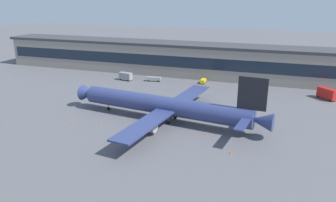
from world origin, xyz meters
The scene contains 11 objects.
ground_plane centered at (0.00, 0.00, 0.00)m, with size 600.00×600.00×0.00m, color #56565B.
terminal_building centered at (0.00, 58.32, 7.66)m, with size 187.61×17.21×15.27m.
airliner centered at (15.61, -2.41, 4.82)m, with size 63.71×54.85×16.44m.
catering_truck centered at (64.24, 37.77, 2.29)m, with size 6.90×6.96×4.15m.
belt_loader centered at (-6.24, 41.28, 1.15)m, with size 6.65×3.10×1.95m.
stair_truck centered at (-18.64, 38.63, 1.98)m, with size 6.32×3.37×3.55m.
follow_me_car centered at (15.70, 45.03, 1.09)m, with size 2.04×4.42×1.85m.
traffic_cone_0 centered at (-10.42, -13.65, 0.34)m, with size 0.55×0.55×0.68m, color #F2590C.
traffic_cone_1 centered at (-1.08, -13.27, 0.30)m, with size 0.48×0.48×0.60m, color #F2590C.
traffic_cone_2 centered at (37.68, -17.79, 0.32)m, with size 0.51×0.51×0.64m, color #F2590C.
traffic_cone_3 centered at (29.38, -8.69, 0.31)m, with size 0.49×0.49×0.61m, color #F2590C.
Camera 1 is at (46.89, -89.32, 36.32)m, focal length 34.57 mm.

